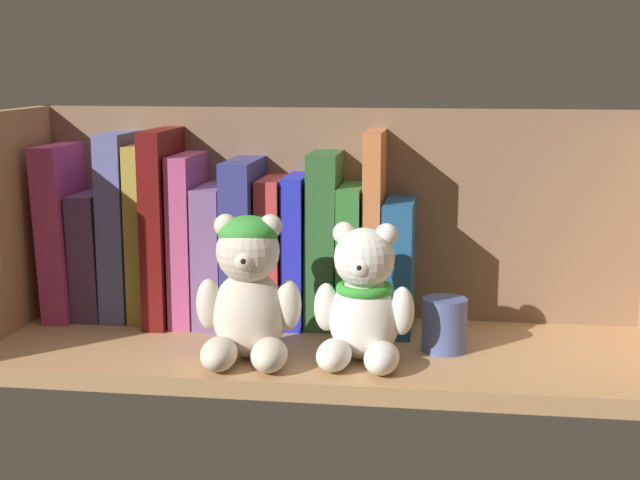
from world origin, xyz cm
name	(u,v)px	position (x,y,z in cm)	size (l,w,h in cm)	color
shelf_board	(321,354)	(0.00, 0.00, 1.00)	(73.05, 25.70, 2.00)	tan
shelf_back_panel	(337,221)	(0.00, 13.45, 13.91)	(75.45, 1.20, 27.83)	brown
shelf_side_panel_left	(2,233)	(-37.33, 0.00, 13.91)	(1.60, 28.10, 27.83)	tan
book_0	(68,229)	(-33.40, 9.42, 12.70)	(3.26, 12.57, 21.41)	#B53A75
book_1	(97,253)	(-29.77, 9.42, 9.75)	(3.42, 10.53, 15.49)	#50345D
book_2	(123,225)	(-26.18, 9.42, 13.47)	(3.20, 10.46, 22.93)	#5B5D9A
book_3	(147,231)	(-23.13, 9.42, 12.78)	(2.34, 10.34, 21.56)	#A08F35
book_4	(169,224)	(-20.35, 9.42, 13.73)	(2.65, 14.82, 23.46)	#601010
book_5	(192,237)	(-17.41, 9.42, 12.24)	(2.67, 13.12, 20.48)	#B6497D
book_6	(218,252)	(-14.15, 9.42, 10.41)	(3.29, 13.48, 16.81)	slate
book_7	(247,240)	(-10.48, 9.42, 11.98)	(3.49, 14.71, 19.97)	navy
book_8	(275,250)	(-7.09, 9.42, 10.89)	(2.73, 11.23, 17.79)	#C73B3B
book_9	(298,249)	(-4.23, 9.42, 11.05)	(2.42, 10.33, 18.09)	#242AC7
book_10	(325,239)	(-0.98, 9.42, 12.43)	(3.51, 9.40, 20.86)	#2D5B2C
book_11	(353,255)	(2.41, 9.42, 10.53)	(2.70, 11.69, 17.06)	#337831
book_12	(375,229)	(5.06, 9.42, 13.73)	(2.06, 10.87, 23.45)	#CE723E
book_13	(400,263)	(8.08, 9.42, 9.72)	(3.41, 13.73, 15.44)	#1D507F
teddy_bear_larger	(248,292)	(-6.99, -5.83, 9.40)	(11.47, 11.72, 15.61)	beige
teddy_bear_smaller	(363,303)	(5.17, -4.78, 8.33)	(10.83, 11.02, 14.83)	white
pillar_candle	(444,326)	(13.64, -0.45, 4.97)	(4.94, 4.94, 5.94)	#4C5B99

